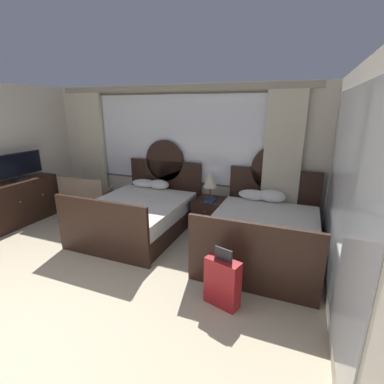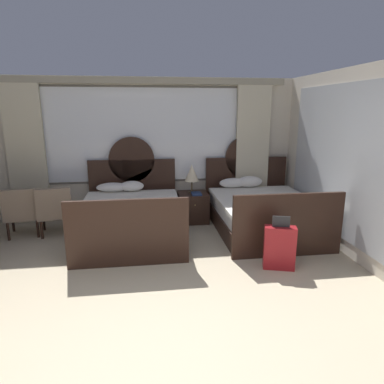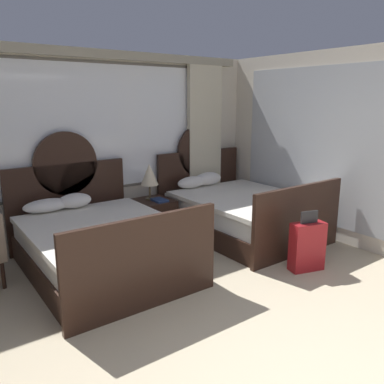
% 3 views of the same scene
% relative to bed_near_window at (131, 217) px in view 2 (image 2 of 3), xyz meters
% --- Properties ---
extents(ground_plane, '(24.00, 24.00, 0.00)m').
position_rel_bed_near_window_xyz_m(ground_plane, '(0.25, -3.11, -0.35)').
color(ground_plane, '#BCAD8E').
extents(wall_back_window, '(5.88, 0.22, 2.70)m').
position_rel_bed_near_window_xyz_m(wall_back_window, '(0.25, 1.12, 1.08)').
color(wall_back_window, beige).
rests_on(wall_back_window, ground_plane).
extents(wall_right_mirror, '(0.08, 4.83, 2.70)m').
position_rel_bed_near_window_xyz_m(wall_right_mirror, '(3.22, -1.27, 1.00)').
color(wall_right_mirror, beige).
rests_on(wall_right_mirror, ground_plane).
extents(bed_near_window, '(1.66, 2.21, 1.60)m').
position_rel_bed_near_window_xyz_m(bed_near_window, '(0.00, 0.00, 0.00)').
color(bed_near_window, black).
rests_on(bed_near_window, ground_plane).
extents(bed_near_mirror, '(1.66, 2.21, 1.60)m').
position_rel_bed_near_window_xyz_m(bed_near_mirror, '(2.28, 0.00, 0.00)').
color(bed_near_mirror, black).
rests_on(bed_near_mirror, ground_plane).
extents(nightstand_between_beds, '(0.56, 0.58, 0.56)m').
position_rel_bed_near_window_xyz_m(nightstand_between_beds, '(1.14, 0.68, -0.07)').
color(nightstand_between_beds, black).
rests_on(nightstand_between_beds, ground_plane).
extents(table_lamp_on_nightstand, '(0.27, 0.27, 0.54)m').
position_rel_bed_near_window_xyz_m(table_lamp_on_nightstand, '(1.13, 0.73, 0.58)').
color(table_lamp_on_nightstand, brown).
rests_on(table_lamp_on_nightstand, nightstand_between_beds).
extents(book_on_nightstand, '(0.18, 0.26, 0.03)m').
position_rel_bed_near_window_xyz_m(book_on_nightstand, '(1.19, 0.56, 0.22)').
color(book_on_nightstand, navy).
rests_on(book_on_nightstand, nightstand_between_beds).
extents(armchair_by_window_left, '(0.64, 0.64, 0.85)m').
position_rel_bed_near_window_xyz_m(armchair_by_window_left, '(-1.29, 0.28, 0.11)').
color(armchair_by_window_left, '#84705B').
rests_on(armchair_by_window_left, ground_plane).
extents(armchair_by_window_centre, '(0.64, 0.64, 0.85)m').
position_rel_bed_near_window_xyz_m(armchair_by_window_centre, '(-1.82, 0.28, 0.11)').
color(armchair_by_window_centre, '#84705B').
rests_on(armchair_by_window_centre, ground_plane).
extents(suitcase_on_floor, '(0.45, 0.29, 0.74)m').
position_rel_bed_near_window_xyz_m(suitcase_on_floor, '(2.02, -1.47, -0.05)').
color(suitcase_on_floor, maroon).
rests_on(suitcase_on_floor, ground_plane).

